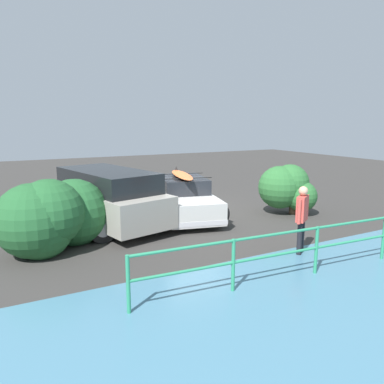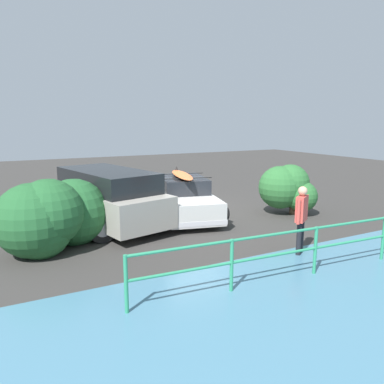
{
  "view_description": "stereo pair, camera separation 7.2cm",
  "coord_description": "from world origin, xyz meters",
  "px_view_note": "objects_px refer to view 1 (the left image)",
  "views": [
    {
      "loc": [
        6.09,
        11.38,
        3.2
      ],
      "look_at": [
        0.57,
        0.97,
        0.95
      ],
      "focal_mm": 35.0,
      "sensor_mm": 36.0,
      "label": 1
    },
    {
      "loc": [
        6.02,
        11.41,
        3.2
      ],
      "look_at": [
        0.57,
        0.97,
        0.95
      ],
      "focal_mm": 35.0,
      "sensor_mm": 36.0,
      "label": 2
    }
  ],
  "objects_px": {
    "person_bystander": "(302,214)",
    "sedan_car": "(183,198)",
    "suv_car": "(108,197)",
    "bush_near_left": "(287,188)",
    "bush_near_right": "(48,217)"
  },
  "relations": [
    {
      "from": "person_bystander",
      "to": "bush_near_left",
      "type": "bearing_deg",
      "value": -127.04
    },
    {
      "from": "sedan_car",
      "to": "person_bystander",
      "type": "bearing_deg",
      "value": 101.29
    },
    {
      "from": "suv_car",
      "to": "person_bystander",
      "type": "xyz_separation_m",
      "value": [
        -3.47,
        4.66,
        0.1
      ]
    },
    {
      "from": "suv_car",
      "to": "sedan_car",
      "type": "bearing_deg",
      "value": 177.93
    },
    {
      "from": "suv_car",
      "to": "bush_near_left",
      "type": "distance_m",
      "value": 6.06
    },
    {
      "from": "sedan_car",
      "to": "person_bystander",
      "type": "distance_m",
      "value": 4.67
    },
    {
      "from": "sedan_car",
      "to": "bush_near_left",
      "type": "distance_m",
      "value": 3.61
    },
    {
      "from": "person_bystander",
      "to": "sedan_car",
      "type": "bearing_deg",
      "value": -78.71
    },
    {
      "from": "person_bystander",
      "to": "bush_near_left",
      "type": "height_order",
      "value": "bush_near_left"
    },
    {
      "from": "person_bystander",
      "to": "bush_near_left",
      "type": "xyz_separation_m",
      "value": [
        -2.42,
        -3.21,
        -0.1
      ]
    },
    {
      "from": "bush_near_left",
      "to": "sedan_car",
      "type": "bearing_deg",
      "value": -22.16
    },
    {
      "from": "bush_near_left",
      "to": "bush_near_right",
      "type": "distance_m",
      "value": 7.81
    },
    {
      "from": "sedan_car",
      "to": "bush_near_right",
      "type": "bearing_deg",
      "value": 18.58
    },
    {
      "from": "suv_car",
      "to": "person_bystander",
      "type": "relative_size",
      "value": 2.96
    },
    {
      "from": "sedan_car",
      "to": "bush_near_right",
      "type": "relative_size",
      "value": 1.56
    }
  ]
}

